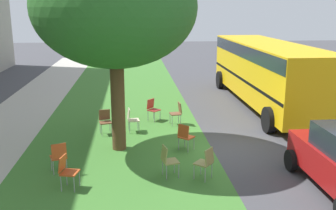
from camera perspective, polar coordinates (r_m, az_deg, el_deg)
The scene contains 13 objects.
ground at distance 12.64m, azimuth 7.49°, elevation -6.53°, with size 80.00×80.00×0.00m, color #424247.
grass_verge at distance 12.36m, azimuth -7.26°, elevation -7.01°, with size 48.00×6.00×0.01m, color #3D752D.
street_tree at distance 11.90m, azimuth -7.86°, elevation 14.05°, with size 4.92×4.92×6.28m.
chair_0 at distance 10.42m, azimuth -0.00°, elevation -7.98°, with size 0.50×0.50×0.88m.
chair_1 at distance 15.54m, azimuth -2.29°, elevation -0.44°, with size 0.59×0.59×0.88m.
chair_2 at distance 14.17m, azimuth -5.40°, elevation -1.95°, with size 0.46×0.46×0.88m.
chair_3 at distance 12.28m, azimuth 2.55°, elevation -4.48°, with size 0.59×0.59×0.88m.
chair_4 at distance 10.34m, azimuth 5.58°, elevation -8.24°, with size 0.59×0.59×0.88m.
chair_5 at distance 14.99m, azimuth 1.36°, elevation -0.99°, with size 0.47×0.47×0.88m.
chair_6 at distance 11.08m, azimuth -15.84°, elevation -7.15°, with size 0.54×0.53×0.88m.
chair_7 at distance 14.10m, azimuth -9.26°, elevation -2.17°, with size 0.51×0.50×0.88m.
chair_8 at distance 10.10m, azimuth -14.73°, elevation -9.21°, with size 0.50×0.51×0.88m.
school_bus at distance 18.35m, azimuth 14.46°, elevation 5.35°, with size 10.40×2.80×2.88m.
Camera 1 is at (-11.51, 2.71, 4.46)m, focal length 41.26 mm.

